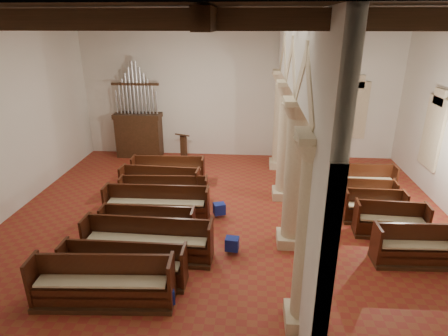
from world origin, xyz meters
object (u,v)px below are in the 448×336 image
Objects in this scene: pipe_organ at (139,127)px; lectern at (184,148)px; processional_banner at (335,143)px; aisle_pew_0 at (415,251)px; nave_pew_0 at (104,289)px.

pipe_organ is 2.29m from lectern.
processional_banner is 7.71m from aisle_pew_0.
lectern is 10.32m from aisle_pew_0.
pipe_organ is 1.42× the size of nave_pew_0.
lectern reaches higher than nave_pew_0.
pipe_organ is at bearing -179.74° from processional_banner.
processional_banner is at bearing 22.12° from lectern.
pipe_organ is 12.16m from aisle_pew_0.
aisle_pew_0 is (7.28, -7.31, -0.17)m from lectern.
nave_pew_0 is 1.46× the size of aisle_pew_0.
pipe_organ is at bearing 98.20° from nave_pew_0.
lectern is at bearing 132.79° from aisle_pew_0.
lectern is 0.60× the size of aisle_pew_0.
pipe_organ reaches higher than lectern.
pipe_organ is at bearing -170.65° from lectern.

